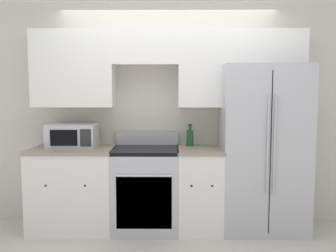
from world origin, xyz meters
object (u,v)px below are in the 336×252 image
Objects in this scene: bottle at (190,137)px; oven_range at (146,188)px; refrigerator at (262,148)px; microwave at (73,136)px.

oven_range is at bearing -158.33° from bottle.
refrigerator is 0.82m from bottle.
microwave is 1.34m from bottle.
bottle is at bearing 21.67° from oven_range.
bottle is (1.33, 0.14, -0.03)m from microwave.
oven_range is 1.02m from microwave.
refrigerator is at bearing -9.47° from bottle.
oven_range is at bearing -4.26° from microwave.
bottle reaches higher than oven_range.
bottle is at bearing 170.53° from refrigerator.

